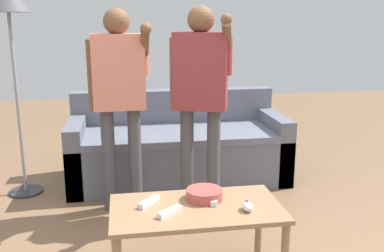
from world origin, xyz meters
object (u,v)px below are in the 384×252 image
player_center (201,87)px  player_left (119,87)px  game_remote_wand_spare (215,199)px  game_remote_wand_far (149,202)px  game_remote_wand_near (169,212)px  couch (177,148)px  floor_lamp (8,12)px  snack_bowl (204,194)px  game_remote_nunchuk (247,206)px  coffee_table (196,217)px

player_center → player_left: bearing=166.9°
game_remote_wand_spare → game_remote_wand_far: bearing=176.8°
game_remote_wand_near → game_remote_wand_far: 0.18m
game_remote_wand_near → player_center: bearing=70.8°
couch → floor_lamp: floor_lamp is taller
floor_lamp → game_remote_wand_spare: 2.23m
player_center → game_remote_wand_near: size_ratio=11.03×
snack_bowl → game_remote_wand_spare: bearing=-34.3°
player_left → floor_lamp: bearing=151.5°
player_center → game_remote_wand_near: player_center is taller
couch → player_center: size_ratio=1.26×
snack_bowl → floor_lamp: floor_lamp is taller
couch → snack_bowl: size_ratio=9.47×
game_remote_nunchuk → floor_lamp: 2.41m
coffee_table → game_remote_wand_near: (-0.16, -0.07, 0.08)m
floor_lamp → player_center: 1.62m
player_left → game_remote_wand_far: player_left is taller
player_center → couch: bearing=95.8°
coffee_table → game_remote_nunchuk: 0.29m
couch → player_left: player_left is taller
floor_lamp → game_remote_wand_far: (0.97, -1.43, -1.04)m
game_remote_wand_spare → game_remote_wand_near: bearing=-154.7°
coffee_table → player_center: (0.19, 0.92, 0.58)m
coffee_table → snack_bowl: 0.14m
couch → game_remote_nunchuk: 1.78m
coffee_table → player_left: player_left is taller
floor_lamp → game_remote_nunchuk: bearing=-47.1°
floor_lamp → player_center: bearing=-22.5°
couch → game_remote_wand_near: 1.78m
snack_bowl → player_center: (0.13, 0.83, 0.49)m
couch → game_remote_wand_spare: size_ratio=12.04×
game_remote_wand_near → coffee_table: bearing=25.5°
game_remote_nunchuk → game_remote_wand_spare: 0.21m
game_remote_wand_far → game_remote_wand_spare: same height
game_remote_nunchuk → player_center: 1.13m
floor_lamp → player_left: bearing=-28.5°
snack_bowl → player_left: size_ratio=0.13×
game_remote_wand_far → player_left: bearing=98.3°
couch → floor_lamp: (-1.34, -0.17, 1.22)m
couch → game_remote_wand_spare: bearing=-89.9°
floor_lamp → snack_bowl: bearing=-47.7°
snack_bowl → player_center: size_ratio=0.13×
floor_lamp → game_remote_wand_far: bearing=-55.8°
player_left → game_remote_wand_far: (0.14, -0.98, -0.49)m
player_center → game_remote_wand_far: 1.08m
game_remote_wand_spare → player_left: bearing=117.1°
couch → coffee_table: size_ratio=2.08×
player_left → game_remote_wand_far: bearing=-81.7°
game_remote_nunchuk → game_remote_wand_near: size_ratio=0.63×
game_remote_wand_near → game_remote_wand_spare: 0.30m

